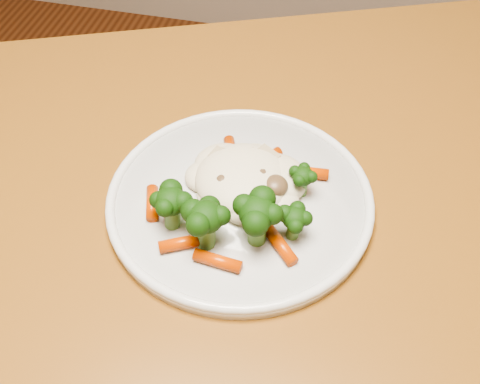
{
  "coord_description": "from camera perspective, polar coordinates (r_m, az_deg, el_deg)",
  "views": [
    {
      "loc": [
        0.28,
        -0.37,
        1.21
      ],
      "look_at": [
        0.19,
        0.02,
        0.77
      ],
      "focal_mm": 45.0,
      "sensor_mm": 36.0,
      "label": 1
    }
  ],
  "objects": [
    {
      "name": "dining_table",
      "position": [
        0.69,
        2.55,
        -8.8
      ],
      "size": [
        1.32,
        1.12,
        0.75
      ],
      "rotation": [
        0.0,
        0.0,
        0.39
      ],
      "color": "#925A21",
      "rests_on": "ground"
    },
    {
      "name": "meal",
      "position": [
        0.58,
        -0.1,
        -0.08
      ],
      "size": [
        0.18,
        0.17,
        0.05
      ],
      "color": "beige",
      "rests_on": "plate"
    },
    {
      "name": "plate",
      "position": [
        0.61,
        -0.0,
        -0.88
      ],
      "size": [
        0.27,
        0.27,
        0.01
      ],
      "primitive_type": "cylinder",
      "color": "silver",
      "rests_on": "dining_table"
    }
  ]
}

